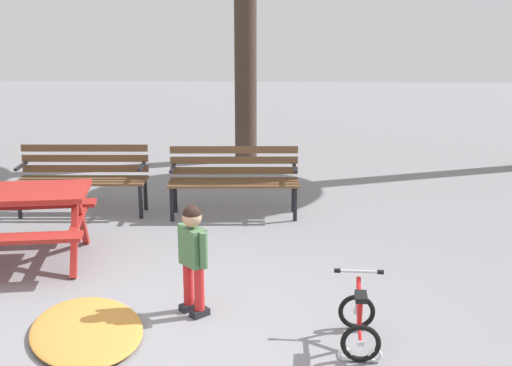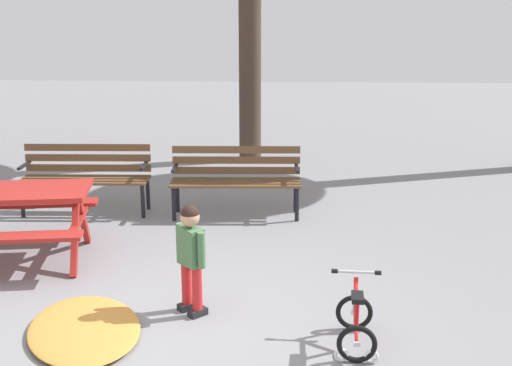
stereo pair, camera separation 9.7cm
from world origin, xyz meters
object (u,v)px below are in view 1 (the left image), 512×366
park_bench_far_left (83,173)px  child_standing (193,252)px  park_bench_left (234,175)px  kids_bicycle (359,321)px

park_bench_far_left → child_standing: (1.75, -2.78, 0.05)m
park_bench_far_left → child_standing: child_standing is taller
park_bench_far_left → child_standing: bearing=-57.8°
park_bench_far_left → child_standing: 3.29m
child_standing → park_bench_left: bearing=87.0°
park_bench_far_left → child_standing: size_ratio=1.67×
park_bench_far_left → park_bench_left: (1.90, -0.03, 0.00)m
child_standing → kids_bicycle: 1.48m
park_bench_far_left → kids_bicycle: (3.10, -3.28, -0.31)m
park_bench_left → kids_bicycle: bearing=-69.8°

